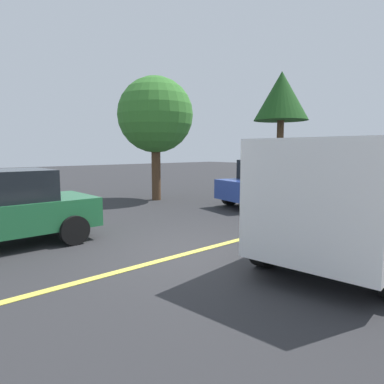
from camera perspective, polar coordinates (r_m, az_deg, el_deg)
The scene contains 6 objects.
ground_plane at distance 6.83m, azimuth -0.18°, elevation -10.25°, with size 80.00×80.00×0.00m, color #2D2D30.
lane_marking_centre at distance 9.03m, azimuth 14.35°, elevation -6.15°, with size 28.00×0.16×0.01m, color #E0D14C.
white_van at distance 7.22m, azimuth 26.58°, elevation 0.24°, with size 5.40×2.74×2.20m.
car_blue_behind_van at distance 12.81m, azimuth 13.91°, elevation 1.50°, with size 4.62×2.65×1.69m.
tree_left_verge at distance 14.00m, azimuth -6.21°, elevation 12.73°, with size 3.03×3.03×4.98m.
tree_centre_verge at distance 20.34m, azimuth 14.88°, elevation 15.22°, with size 3.05×3.05×6.44m.
Camera 1 is at (-4.31, -4.90, 2.02)m, focal length 31.54 mm.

